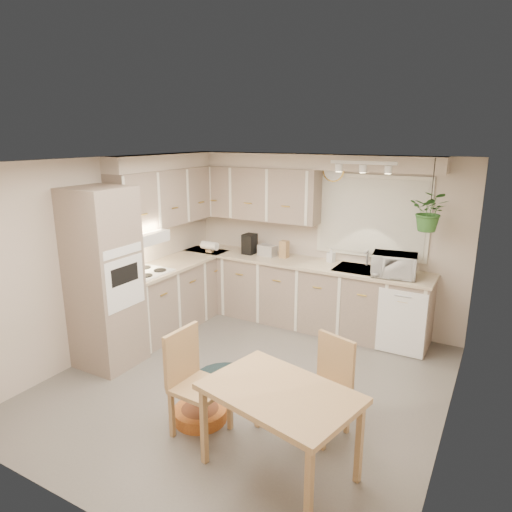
{
  "coord_description": "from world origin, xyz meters",
  "views": [
    {
      "loc": [
        2.28,
        -3.87,
        2.65
      ],
      "look_at": [
        -0.2,
        0.55,
        1.3
      ],
      "focal_mm": 32.0,
      "sensor_mm": 36.0,
      "label": 1
    }
  ],
  "objects_px": {
    "dining_table": "(279,432)",
    "chair_left": "(200,385)",
    "chair_back": "(322,388)",
    "microwave": "(394,263)",
    "pet_bed": "(200,414)",
    "braided_rug": "(237,385)"
  },
  "relations": [
    {
      "from": "dining_table",
      "to": "braided_rug",
      "type": "relative_size",
      "value": 1.05
    },
    {
      "from": "chair_left",
      "to": "microwave",
      "type": "distance_m",
      "value": 2.91
    },
    {
      "from": "microwave",
      "to": "chair_back",
      "type": "bearing_deg",
      "value": -101.47
    },
    {
      "from": "dining_table",
      "to": "chair_back",
      "type": "bearing_deg",
      "value": 80.98
    },
    {
      "from": "pet_bed",
      "to": "microwave",
      "type": "distance_m",
      "value": 2.95
    },
    {
      "from": "dining_table",
      "to": "microwave",
      "type": "relative_size",
      "value": 2.22
    },
    {
      "from": "dining_table",
      "to": "chair_back",
      "type": "distance_m",
      "value": 0.66
    },
    {
      "from": "chair_left",
      "to": "braided_rug",
      "type": "xyz_separation_m",
      "value": [
        -0.15,
        0.85,
        -0.48
      ]
    },
    {
      "from": "chair_left",
      "to": "chair_back",
      "type": "bearing_deg",
      "value": 123.11
    },
    {
      "from": "braided_rug",
      "to": "pet_bed",
      "type": "distance_m",
      "value": 0.7
    },
    {
      "from": "chair_left",
      "to": "microwave",
      "type": "height_order",
      "value": "microwave"
    },
    {
      "from": "pet_bed",
      "to": "microwave",
      "type": "relative_size",
      "value": 0.97
    },
    {
      "from": "microwave",
      "to": "chair_left",
      "type": "bearing_deg",
      "value": -120.25
    },
    {
      "from": "chair_back",
      "to": "chair_left",
      "type": "bearing_deg",
      "value": 47.63
    },
    {
      "from": "microwave",
      "to": "pet_bed",
      "type": "bearing_deg",
      "value": -123.87
    },
    {
      "from": "dining_table",
      "to": "chair_left",
      "type": "relative_size",
      "value": 1.2
    },
    {
      "from": "chair_left",
      "to": "braided_rug",
      "type": "bearing_deg",
      "value": -166.71
    },
    {
      "from": "dining_table",
      "to": "pet_bed",
      "type": "bearing_deg",
      "value": 165.16
    },
    {
      "from": "chair_left",
      "to": "pet_bed",
      "type": "distance_m",
      "value": 0.47
    },
    {
      "from": "chair_back",
      "to": "microwave",
      "type": "height_order",
      "value": "microwave"
    },
    {
      "from": "chair_left",
      "to": "pet_bed",
      "type": "height_order",
      "value": "chair_left"
    },
    {
      "from": "chair_left",
      "to": "microwave",
      "type": "bearing_deg",
      "value": 161.63
    }
  ]
}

